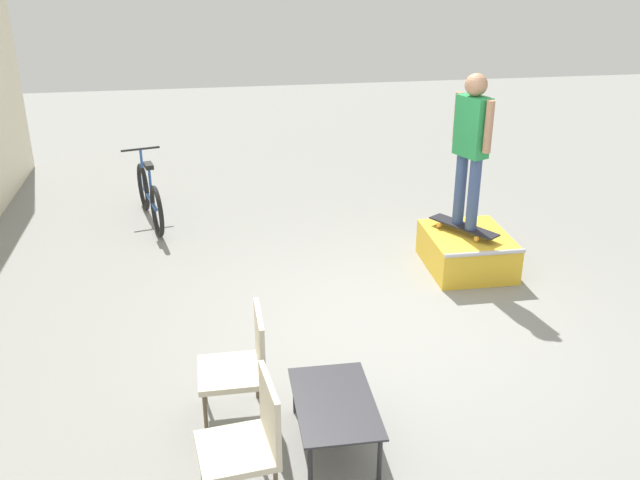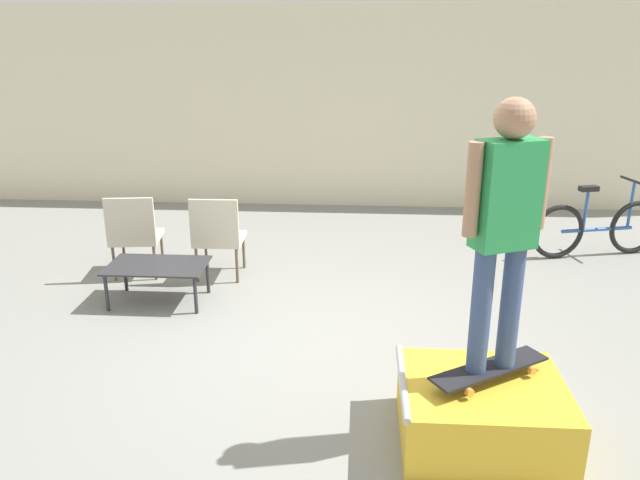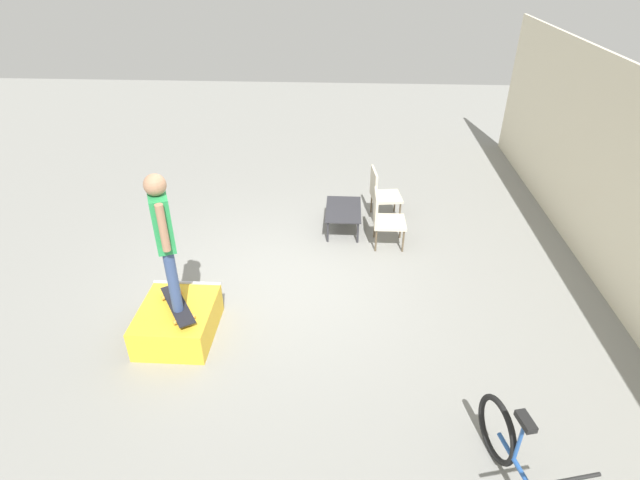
% 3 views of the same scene
% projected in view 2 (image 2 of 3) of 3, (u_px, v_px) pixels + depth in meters
% --- Properties ---
extents(ground_plane, '(24.00, 24.00, 0.00)m').
position_uv_depth(ground_plane, '(318.00, 346.00, 5.46)').
color(ground_plane, gray).
extents(house_wall_back, '(12.00, 0.06, 3.00)m').
position_uv_depth(house_wall_back, '(339.00, 108.00, 9.35)').
color(house_wall_back, beige).
rests_on(house_wall_back, ground_plane).
extents(skate_ramp_box, '(1.09, 0.91, 0.45)m').
position_uv_depth(skate_ramp_box, '(481.00, 412.00, 4.15)').
color(skate_ramp_box, gold).
rests_on(skate_ramp_box, ground_plane).
extents(skateboard_on_ramp, '(0.85, 0.64, 0.07)m').
position_uv_depth(skateboard_on_ramp, '(490.00, 369.00, 4.10)').
color(skateboard_on_ramp, black).
rests_on(skateboard_on_ramp, skate_ramp_box).
extents(person_skater, '(0.53, 0.33, 1.74)m').
position_uv_depth(person_skater, '(505.00, 217.00, 3.77)').
color(person_skater, '#384C7A').
rests_on(person_skater, skateboard_on_ramp).
extents(coffee_table, '(0.98, 0.60, 0.40)m').
position_uv_depth(coffee_table, '(157.00, 268.00, 6.23)').
color(coffee_table, '#2D2D33').
rests_on(coffee_table, ground_plane).
extents(patio_chair_left, '(0.58, 0.58, 0.94)m').
position_uv_depth(patio_chair_left, '(134.00, 232.00, 6.84)').
color(patio_chair_left, brown).
rests_on(patio_chair_left, ground_plane).
extents(patio_chair_right, '(0.53, 0.53, 0.94)m').
position_uv_depth(patio_chair_right, '(218.00, 234.00, 6.78)').
color(patio_chair_right, brown).
rests_on(patio_chair_right, ground_plane).
extents(bicycle, '(1.65, 0.58, 0.93)m').
position_uv_depth(bicycle, '(597.00, 228.00, 7.51)').
color(bicycle, black).
rests_on(bicycle, ground_plane).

